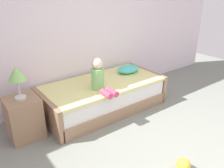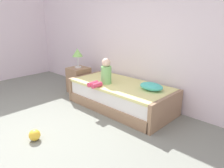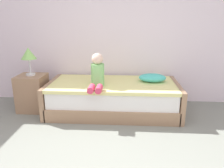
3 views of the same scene
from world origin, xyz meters
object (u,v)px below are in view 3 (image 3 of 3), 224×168
nightstand (33,93)px  bed (113,97)px  child_figure (97,73)px  pillow (152,78)px  table_lamp (29,55)px

nightstand → bed: bearing=0.2°
child_figure → pillow: 0.93m
child_figure → pillow: child_figure is taller
bed → nightstand: 1.35m
table_lamp → pillow: size_ratio=1.02×
table_lamp → child_figure: bearing=-11.3°
table_lamp → child_figure: table_lamp is taller
table_lamp → pillow: 2.02m
bed → table_lamp: 1.52m
bed → pillow: bearing=8.9°
nightstand → pillow: pillow is taller
bed → table_lamp: size_ratio=4.69×
bed → nightstand: nightstand is taller
child_figure → table_lamp: bearing=168.7°
nightstand → child_figure: (1.13, -0.22, 0.40)m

